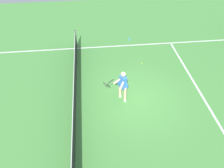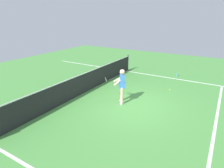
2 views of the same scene
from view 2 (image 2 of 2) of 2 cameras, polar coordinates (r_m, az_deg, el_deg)
name	(u,v)px [view 2 (image 2 of 2)]	position (r m, az deg, el deg)	size (l,w,h in m)	color
ground_plane	(132,105)	(8.61, 6.00, -6.21)	(25.72, 25.72, 0.00)	#4C9342
service_line_marking	(215,126)	(8.01, 28.29, -10.81)	(9.47, 0.10, 0.01)	white
sideline_right_marking	(164,77)	(12.79, 15.08, 2.04)	(0.10, 17.79, 0.01)	white
court_net	(83,83)	(9.76, -8.53, 0.21)	(10.15, 0.08, 1.11)	#4C4C51
tennis_player	(121,85)	(8.52, 2.79, -0.23)	(0.68, 1.14, 1.55)	beige
tennis_ball_near	(170,90)	(10.63, 16.79, -1.60)	(0.07, 0.07, 0.07)	#D1E533
water_bottle	(177,75)	(13.13, 18.73, 2.65)	(0.07, 0.07, 0.24)	#4C9EE5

